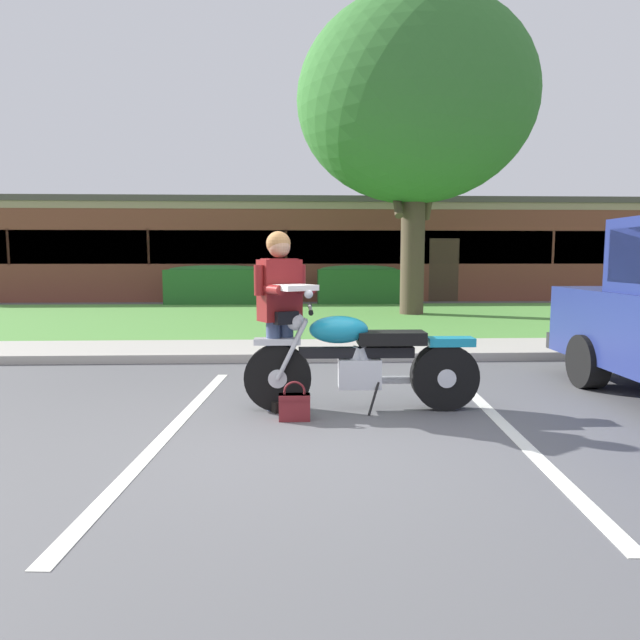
{
  "coord_description": "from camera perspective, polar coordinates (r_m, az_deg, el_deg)",
  "views": [
    {
      "loc": [
        -0.14,
        -4.5,
        1.45
      ],
      "look_at": [
        0.07,
        0.93,
        0.85
      ],
      "focal_mm": 31.35,
      "sensor_mm": 36.0,
      "label": 1
    }
  ],
  "objects": [
    {
      "name": "grass_lawn",
      "position": [
        13.28,
        -1.65,
        0.2
      ],
      "size": [
        60.0,
        7.65,
        0.06
      ],
      "primitive_type": "cube",
      "color": "#518E3D",
      "rests_on": "ground"
    },
    {
      "name": "concrete_walk",
      "position": [
        8.75,
        -1.31,
        -2.95
      ],
      "size": [
        60.0,
        1.5,
        0.08
      ],
      "primitive_type": "cube",
      "color": "#ADA89E",
      "rests_on": "ground"
    },
    {
      "name": "shade_tree",
      "position": [
        14.64,
        9.69,
        21.07
      ],
      "size": [
        5.72,
        5.72,
        7.65
      ],
      "color": "#4C3D2D",
      "rests_on": "ground"
    },
    {
      "name": "ground_plane",
      "position": [
        4.73,
        -0.44,
        -11.57
      ],
      "size": [
        140.0,
        140.0,
        0.0
      ],
      "primitive_type": "plane",
      "color": "#565659"
    },
    {
      "name": "handbag",
      "position": [
        5.07,
        -2.62,
        -8.62
      ],
      "size": [
        0.28,
        0.13,
        0.36
      ],
      "color": "maroon",
      "rests_on": "ground"
    },
    {
      "name": "hedge_center_left",
      "position": [
        17.38,
        3.93,
        3.69
      ],
      "size": [
        2.51,
        0.9,
        1.24
      ],
      "color": "#286028",
      "rests_on": "ground"
    },
    {
      "name": "stall_stripe_1",
      "position": [
        5.23,
        18.21,
        -10.06
      ],
      "size": [
        0.4,
        4.4,
        0.01
      ],
      "primitive_type": "cube",
      "rotation": [
        0.0,
        0.0,
        -0.06
      ],
      "color": "silver",
      "rests_on": "ground"
    },
    {
      "name": "rider_person",
      "position": [
        5.29,
        -4.04,
        1.49
      ],
      "size": [
        0.59,
        0.67,
        1.7
      ],
      "color": "black",
      "rests_on": "ground"
    },
    {
      "name": "stall_stripe_0",
      "position": [
        5.03,
        -14.81,
        -10.62
      ],
      "size": [
        0.4,
        4.4,
        0.01
      ],
      "primitive_type": "cube",
      "rotation": [
        0.0,
        0.0,
        -0.06
      ],
      "color": "silver",
      "rests_on": "ground"
    },
    {
      "name": "curb_strip",
      "position": [
        7.91,
        -1.21,
        -3.81
      ],
      "size": [
        60.0,
        0.2,
        0.12
      ],
      "primitive_type": "cube",
      "color": "#ADA89E",
      "rests_on": "ground"
    },
    {
      "name": "brick_building",
      "position": [
        22.95,
        -3.27,
        7.08
      ],
      "size": [
        26.65,
        8.9,
        3.49
      ],
      "color": "brown",
      "rests_on": "ground"
    },
    {
      "name": "hedge_left",
      "position": [
        17.45,
        -10.36,
        3.61
      ],
      "size": [
        3.16,
        0.9,
        1.24
      ],
      "color": "#286028",
      "rests_on": "ground"
    },
    {
      "name": "motorcycle",
      "position": [
        5.36,
        5.22,
        -4.14
      ],
      "size": [
        2.24,
        0.82,
        1.18
      ],
      "color": "black",
      "rests_on": "ground"
    }
  ]
}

